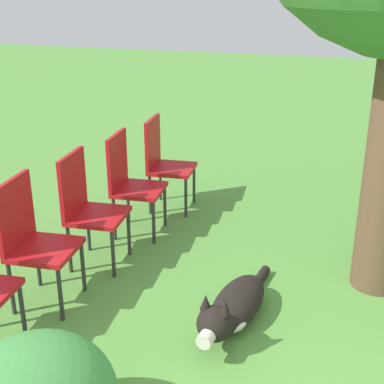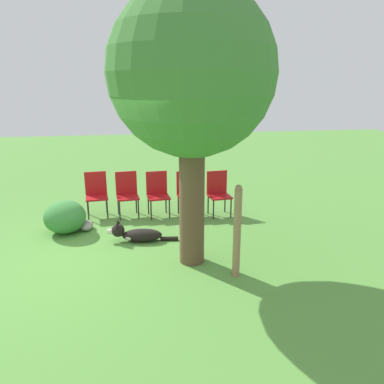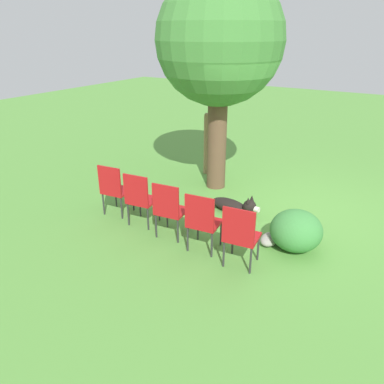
# 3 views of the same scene
# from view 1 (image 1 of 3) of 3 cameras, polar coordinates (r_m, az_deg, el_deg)

# --- Properties ---
(dog) EXTENTS (0.37, 1.23, 0.40)m
(dog) POSITION_cam_1_polar(r_m,az_deg,el_deg) (3.64, 4.40, -12.20)
(dog) COLOR black
(dog) RESTS_ON ground_plane
(red_chair_1) EXTENTS (0.46, 0.48, 0.92)m
(red_chair_1) POSITION_cam_1_polar(r_m,az_deg,el_deg) (3.85, -16.71, -4.49)
(red_chair_1) COLOR #B21419
(red_chair_1) RESTS_ON ground_plane
(red_chair_2) EXTENTS (0.46, 0.48, 0.92)m
(red_chair_2) POSITION_cam_1_polar(r_m,az_deg,el_deg) (4.29, -11.15, -1.22)
(red_chair_2) COLOR #B21419
(red_chair_2) RESTS_ON ground_plane
(red_chair_3) EXTENTS (0.46, 0.48, 0.92)m
(red_chair_3) POSITION_cam_1_polar(r_m,az_deg,el_deg) (4.77, -6.69, 1.42)
(red_chair_3) COLOR #B21419
(red_chair_3) RESTS_ON ground_plane
(red_chair_4) EXTENTS (0.46, 0.48, 0.92)m
(red_chair_4) POSITION_cam_1_polar(r_m,az_deg,el_deg) (5.29, -3.07, 3.55)
(red_chair_4) COLOR #B21419
(red_chair_4) RESTS_ON ground_plane
(garden_rock) EXTENTS (0.38, 0.25, 0.17)m
(garden_rock) POSITION_cam_1_polar(r_m,az_deg,el_deg) (3.20, -13.16, -19.25)
(garden_rock) COLOR gray
(garden_rock) RESTS_ON ground_plane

